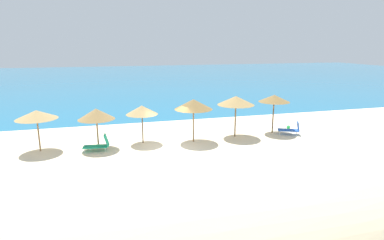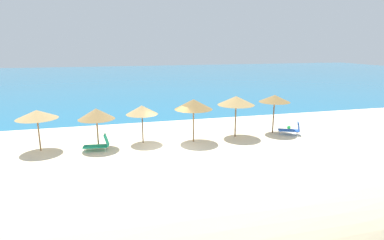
% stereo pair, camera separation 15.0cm
% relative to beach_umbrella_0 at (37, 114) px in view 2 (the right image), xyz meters
% --- Properties ---
extents(ground_plane, '(160.00, 160.00, 0.00)m').
position_rel_beach_umbrella_0_xyz_m(ground_plane, '(7.84, -1.74, -2.29)').
color(ground_plane, beige).
extents(sea_water, '(160.00, 74.00, 0.01)m').
position_rel_beach_umbrella_0_xyz_m(sea_water, '(7.84, 42.66, -2.29)').
color(sea_water, '#1E6B93').
rests_on(sea_water, ground_plane).
extents(dune_ridge, '(44.29, 7.46, 2.88)m').
position_rel_beach_umbrella_0_xyz_m(dune_ridge, '(4.32, -12.26, -0.85)').
color(dune_ridge, beige).
rests_on(dune_ridge, ground_plane).
extents(beach_umbrella_0, '(2.44, 2.44, 2.57)m').
position_rel_beach_umbrella_0_xyz_m(beach_umbrella_0, '(0.00, 0.00, 0.00)').
color(beach_umbrella_0, brown).
rests_on(beach_umbrella_0, ground_plane).
extents(beach_umbrella_1, '(2.25, 2.25, 2.56)m').
position_rel_beach_umbrella_0_xyz_m(beach_umbrella_1, '(3.45, -0.38, -0.08)').
color(beach_umbrella_1, brown).
rests_on(beach_umbrella_1, ground_plane).
extents(beach_umbrella_2, '(2.08, 2.08, 2.54)m').
position_rel_beach_umbrella_0_xyz_m(beach_umbrella_2, '(6.31, 0.01, -0.06)').
color(beach_umbrella_2, brown).
rests_on(beach_umbrella_2, ground_plane).
extents(beach_umbrella_3, '(2.52, 2.52, 2.91)m').
position_rel_beach_umbrella_0_xyz_m(beach_umbrella_3, '(9.63, -0.61, 0.27)').
color(beach_umbrella_3, brown).
rests_on(beach_umbrella_3, ground_plane).
extents(beach_umbrella_4, '(2.58, 2.58, 2.92)m').
position_rel_beach_umbrella_0_xyz_m(beach_umbrella_4, '(12.81, -0.23, 0.31)').
color(beach_umbrella_4, brown).
rests_on(beach_umbrella_4, ground_plane).
extents(beach_umbrella_5, '(2.26, 2.26, 2.85)m').
position_rel_beach_umbrella_0_xyz_m(beach_umbrella_5, '(15.90, -0.03, 0.28)').
color(beach_umbrella_5, brown).
rests_on(beach_umbrella_5, ground_plane).
extents(lounge_chair_0, '(1.61, 0.79, 1.04)m').
position_rel_beach_umbrella_0_xyz_m(lounge_chair_0, '(3.49, -0.90, -1.90)').
color(lounge_chair_0, '#199972').
rests_on(lounge_chair_0, ground_plane).
extents(lounge_chair_1, '(1.62, 1.24, 0.98)m').
position_rel_beach_umbrella_0_xyz_m(lounge_chair_1, '(16.93, -0.85, -1.88)').
color(lounge_chair_1, blue).
rests_on(lounge_chair_1, ground_plane).
extents(beach_ball, '(0.28, 0.28, 0.28)m').
position_rel_beach_umbrella_0_xyz_m(beach_ball, '(17.65, 0.60, -2.15)').
color(beach_ball, green).
rests_on(beach_ball, ground_plane).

